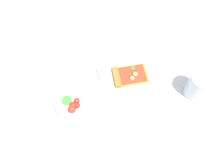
{
  "coord_description": "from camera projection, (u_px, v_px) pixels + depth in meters",
  "views": [
    {
      "loc": [
        0.29,
        0.32,
        0.71
      ],
      "look_at": [
        0.09,
        0.01,
        0.03
      ],
      "focal_mm": 35.93,
      "sensor_mm": 36.0,
      "label": 1
    }
  ],
  "objects": [
    {
      "name": "plate",
      "position": [
        127.0,
        65.0,
        0.82
      ],
      "size": [
        0.23,
        0.23,
        0.01
      ],
      "primitive_type": "cylinder",
      "color": "silver",
      "rests_on": "ground_plane"
    },
    {
      "name": "paper_napkin",
      "position": [
        55.0,
        52.0,
        0.85
      ],
      "size": [
        0.15,
        0.14,
        0.0
      ],
      "primitive_type": "cube",
      "rotation": [
        0.0,
        0.0,
        -0.25
      ],
      "color": "silver",
      "rests_on": "ground_plane"
    },
    {
      "name": "pizza_slice_main",
      "position": [
        128.0,
        76.0,
        0.78
      ],
      "size": [
        0.14,
        0.12,
        0.02
      ],
      "color": "gold",
      "rests_on": "plate"
    },
    {
      "name": "ground_plane",
      "position": [
        132.0,
        64.0,
        0.83
      ],
      "size": [
        2.4,
        2.4,
        0.0
      ],
      "primitive_type": "plane",
      "color": "silver",
      "rests_on": "ground"
    },
    {
      "name": "soda_glass",
      "position": [
        198.0,
        86.0,
        0.73
      ],
      "size": [
        0.07,
        0.07,
        0.11
      ],
      "color": "silver",
      "rests_on": "ground_plane"
    },
    {
      "name": "salad_bowl",
      "position": [
        75.0,
        104.0,
        0.72
      ],
      "size": [
        0.12,
        0.12,
        0.07
      ],
      "color": "white",
      "rests_on": "ground_plane"
    }
  ]
}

